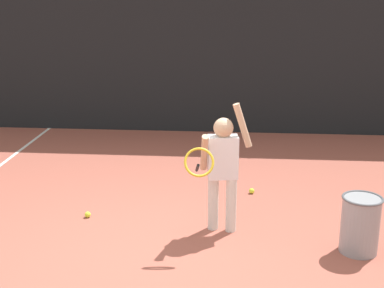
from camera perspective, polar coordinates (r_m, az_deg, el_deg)
ground_plane at (r=5.14m, az=-4.66°, el=-12.02°), size 20.00×20.00×0.00m
back_fence_windscreen at (r=9.15m, az=-0.22°, el=10.86°), size 13.81×0.08×3.10m
fence_post_1 at (r=9.66m, az=-13.89°, el=11.14°), size 0.09×0.09×3.25m
fence_post_2 at (r=9.29m, az=14.04°, el=10.93°), size 0.09×0.09×3.25m
tennis_player at (r=5.38m, az=3.22°, el=-2.21°), size 0.66×0.64×1.35m
ball_hopper at (r=5.35m, az=17.55°, el=-8.15°), size 0.38×0.38×0.56m
tennis_ball_0 at (r=6.04m, az=-11.10°, el=-7.42°), size 0.07×0.07×0.07m
tennis_ball_1 at (r=6.62m, az=6.40°, el=-5.01°), size 0.07×0.07×0.07m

